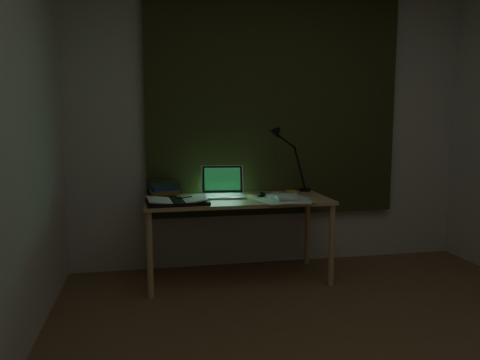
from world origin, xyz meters
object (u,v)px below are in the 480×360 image
object	(u,v)px
book_stack	(163,189)
open_textbook	(177,201)
desk	(237,239)
loose_papers	(279,198)
laptop	(223,182)
desk_lamp	(306,161)

from	to	relation	value
book_stack	open_textbook	bearing A→B (deg)	-73.03
desk	loose_papers	world-z (taller)	loose_papers
laptop	book_stack	size ratio (longest dim) A/B	1.52
open_textbook	desk_lamp	xyz separation A→B (m)	(1.13, 0.39, 0.24)
laptop	open_textbook	bearing A→B (deg)	-145.75
laptop	desk_lamp	world-z (taller)	desk_lamp
laptop	open_textbook	world-z (taller)	laptop
laptop	loose_papers	size ratio (longest dim) A/B	1.06
open_textbook	book_stack	bearing A→B (deg)	103.13
open_textbook	desk_lamp	bearing A→B (deg)	15.18
laptop	loose_papers	distance (m)	0.46
desk_lamp	desk	bearing A→B (deg)	-153.45
book_stack	desk	bearing A→B (deg)	-16.46
loose_papers	desk	bearing A→B (deg)	160.10
desk_lamp	book_stack	bearing A→B (deg)	-170.78
desk	book_stack	size ratio (longest dim) A/B	5.69
desk	open_textbook	bearing A→B (deg)	-164.09
laptop	desk_lamp	xyz separation A→B (m)	(0.75, 0.19, 0.14)
book_stack	loose_papers	bearing A→B (deg)	-17.70
desk_lamp	laptop	bearing A→B (deg)	-160.67
desk	loose_papers	xyz separation A→B (m)	(0.31, -0.11, 0.34)
desk	loose_papers	size ratio (longest dim) A/B	3.96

